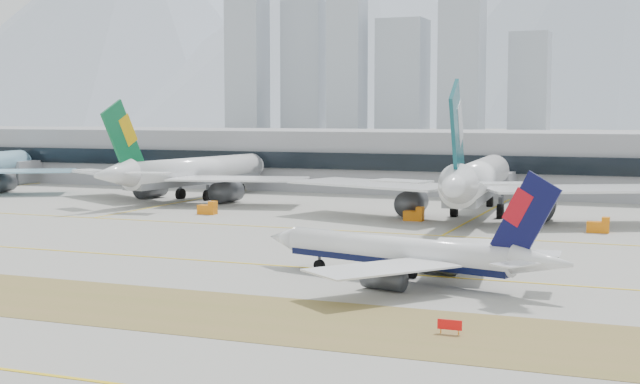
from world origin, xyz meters
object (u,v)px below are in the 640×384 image
at_px(taxiing_airliner, 407,253).
at_px(terminal, 426,160).
at_px(widebody_eva, 191,173).
at_px(widebody_cathay, 477,182).

height_order(taxiing_airliner, terminal, terminal).
height_order(widebody_eva, widebody_cathay, widebody_cathay).
distance_m(taxiing_airliner, terminal, 127.76).
relative_size(widebody_eva, terminal, 0.22).
bearing_deg(taxiing_airliner, widebody_eva, -31.31).
bearing_deg(taxiing_airliner, widebody_cathay, -70.11).
bearing_deg(taxiing_airliner, terminal, -60.99).
xyz_separation_m(taxiing_airliner, terminal, (-30.18, 124.08, 4.20)).
distance_m(widebody_eva, widebody_cathay, 67.75).
bearing_deg(terminal, widebody_eva, -131.23).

